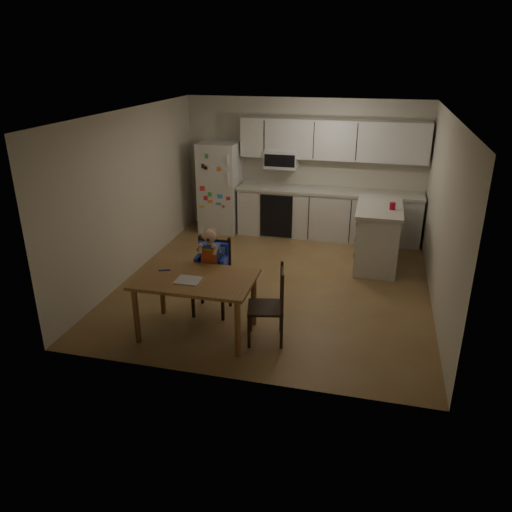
{
  "coord_description": "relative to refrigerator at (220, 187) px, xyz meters",
  "views": [
    {
      "loc": [
        1.36,
        -6.76,
        3.24
      ],
      "look_at": [
        -0.04,
        -1.09,
        0.85
      ],
      "focal_mm": 35.0,
      "sensor_mm": 36.0,
      "label": 1
    }
  ],
  "objects": [
    {
      "name": "kitchen_run",
      "position": [
        2.05,
        0.09,
        0.03
      ],
      "size": [
        3.37,
        0.62,
        2.15
      ],
      "color": "silver",
      "rests_on": "ground"
    },
    {
      "name": "chair_side",
      "position": [
        1.85,
        -3.77,
        -0.31
      ],
      "size": [
        0.5,
        0.5,
        0.95
      ],
      "rotation": [
        0.0,
        0.0,
        -1.36
      ],
      "color": "black",
      "rests_on": "ground"
    },
    {
      "name": "toddler_spoon",
      "position": [
        0.46,
        -3.74,
        -0.09
      ],
      "size": [
        0.12,
        0.06,
        0.02
      ],
      "primitive_type": "cylinder",
      "rotation": [
        0.0,
        1.57,
        0.35
      ],
      "color": "#2436B9",
      "rests_on": "dining_table"
    },
    {
      "name": "red_cup",
      "position": [
        3.18,
        -1.22,
        0.2
      ],
      "size": [
        0.09,
        0.09,
        0.11
      ],
      "primitive_type": "cylinder",
      "color": "#B50C20",
      "rests_on": "kitchen_island"
    },
    {
      "name": "room",
      "position": [
        1.55,
        -1.67,
        0.4
      ],
      "size": [
        4.52,
        5.01,
        2.51
      ],
      "color": "brown",
      "rests_on": "ground"
    },
    {
      "name": "dining_table",
      "position": [
        0.91,
        -3.84,
        -0.2
      ],
      "size": [
        1.41,
        0.91,
        0.75
      ],
      "color": "olive",
      "rests_on": "ground"
    },
    {
      "name": "napkin",
      "position": [
        0.86,
        -3.94,
        -0.09
      ],
      "size": [
        0.29,
        0.25,
        0.01
      ],
      "primitive_type": "cube",
      "color": "#BBBBC0",
      "rests_on": "dining_table"
    },
    {
      "name": "refrigerator",
      "position": [
        0.0,
        0.0,
        0.0
      ],
      "size": [
        0.72,
        0.7,
        1.7
      ],
      "primitive_type": "cube",
      "color": "silver",
      "rests_on": "ground"
    },
    {
      "name": "kitchen_island",
      "position": [
        3.0,
        -1.07,
        -0.35
      ],
      "size": [
        0.71,
        1.35,
        1.0
      ],
      "color": "silver",
      "rests_on": "ground"
    },
    {
      "name": "chair_booster",
      "position": [
        0.91,
        -3.22,
        -0.14
      ],
      "size": [
        0.46,
        0.46,
        1.18
      ],
      "rotation": [
        0.0,
        0.0,
        0.04
      ],
      "color": "black",
      "rests_on": "ground"
    }
  ]
}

